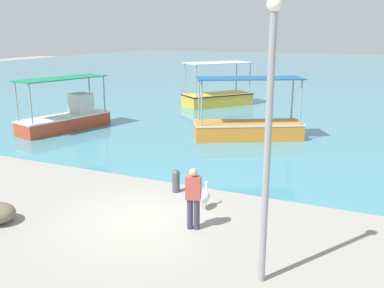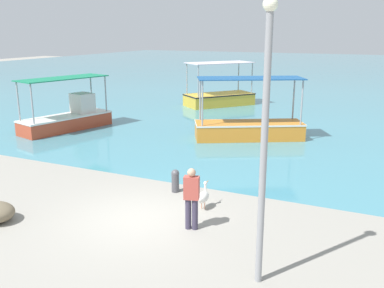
% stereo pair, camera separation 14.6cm
% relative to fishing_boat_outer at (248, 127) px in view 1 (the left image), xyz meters
% --- Properties ---
extents(ground, '(120.00, 120.00, 0.00)m').
position_rel_fishing_boat_outer_xyz_m(ground, '(-0.04, -10.14, -0.59)').
color(ground, gray).
extents(harbor_water, '(110.00, 90.00, 0.00)m').
position_rel_fishing_boat_outer_xyz_m(harbor_water, '(-0.04, 37.86, -0.59)').
color(harbor_water, teal).
rests_on(harbor_water, ground).
extents(fishing_boat_outer, '(5.34, 3.88, 2.96)m').
position_rel_fishing_boat_outer_xyz_m(fishing_boat_outer, '(0.00, 0.00, 0.00)').
color(fishing_boat_outer, orange).
rests_on(fishing_boat_outer, harbor_water).
extents(fishing_boat_near_left, '(4.58, 4.98, 2.99)m').
position_rel_fishing_boat_outer_xyz_m(fishing_boat_near_left, '(-4.81, 8.39, 0.00)').
color(fishing_boat_near_left, gold).
rests_on(fishing_boat_near_left, harbor_water).
extents(fishing_boat_center, '(2.80, 5.21, 2.75)m').
position_rel_fishing_boat_outer_xyz_m(fishing_boat_center, '(-9.36, -2.03, 0.07)').
color(fishing_boat_center, '#BE4329').
rests_on(fishing_boat_center, harbor_water).
extents(pelican, '(0.31, 0.80, 0.80)m').
position_rel_fishing_boat_outer_xyz_m(pelican, '(1.35, -8.71, -0.21)').
color(pelican, '#E0997A').
rests_on(pelican, ground).
extents(lamp_post, '(0.28, 0.28, 5.71)m').
position_rel_fishing_boat_outer_xyz_m(lamp_post, '(3.91, -11.72, 2.62)').
color(lamp_post, gray).
rests_on(lamp_post, ground).
extents(mooring_bollard, '(0.26, 0.26, 0.76)m').
position_rel_fishing_boat_outer_xyz_m(mooring_bollard, '(-0.02, -7.85, -0.18)').
color(mooring_bollard, '#47474C').
rests_on(mooring_bollard, ground).
extents(fisherman_standing, '(0.44, 0.32, 1.69)m').
position_rel_fishing_boat_outer_xyz_m(fisherman_standing, '(1.60, -10.08, 0.32)').
color(fisherman_standing, '#3B354C').
rests_on(fisherman_standing, ground).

